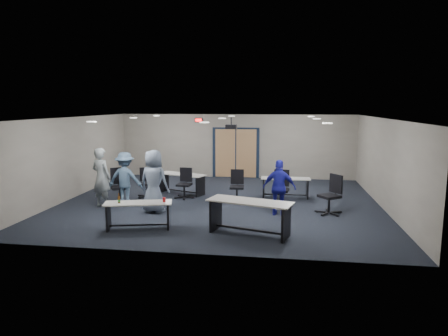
# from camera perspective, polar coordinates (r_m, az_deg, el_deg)

# --- Properties ---
(floor) EXTENTS (10.00, 10.00, 0.00)m
(floor) POSITION_cam_1_polar(r_m,az_deg,el_deg) (12.88, -0.60, -4.92)
(floor) COLOR black
(floor) RESTS_ON ground
(back_wall) EXTENTS (10.00, 0.04, 2.70)m
(back_wall) POSITION_cam_1_polar(r_m,az_deg,el_deg) (17.05, 1.71, 3.13)
(back_wall) COLOR gray
(back_wall) RESTS_ON floor
(front_wall) EXTENTS (10.00, 0.04, 2.70)m
(front_wall) POSITION_cam_1_polar(r_m,az_deg,el_deg) (8.27, -5.39, -3.30)
(front_wall) COLOR gray
(front_wall) RESTS_ON floor
(left_wall) EXTENTS (0.04, 9.00, 2.70)m
(left_wall) POSITION_cam_1_polar(r_m,az_deg,el_deg) (14.26, -20.88, 1.37)
(left_wall) COLOR gray
(left_wall) RESTS_ON floor
(right_wall) EXTENTS (0.04, 9.00, 2.70)m
(right_wall) POSITION_cam_1_polar(r_m,az_deg,el_deg) (12.85, 22.01, 0.51)
(right_wall) COLOR gray
(right_wall) RESTS_ON floor
(ceiling) EXTENTS (10.00, 9.00, 0.04)m
(ceiling) POSITION_cam_1_polar(r_m,az_deg,el_deg) (12.50, -0.62, 7.17)
(ceiling) COLOR white
(ceiling) RESTS_ON back_wall
(double_door) EXTENTS (2.00, 0.07, 2.20)m
(double_door) POSITION_cam_1_polar(r_m,az_deg,el_deg) (17.04, 1.69, 2.12)
(double_door) COLOR black
(double_door) RESTS_ON back_wall
(exit_sign) EXTENTS (0.32, 0.07, 0.18)m
(exit_sign) POSITION_cam_1_polar(r_m,az_deg,el_deg) (17.17, -3.64, 6.84)
(exit_sign) COLOR black
(exit_sign) RESTS_ON back_wall
(ceiling_projector) EXTENTS (0.35, 0.32, 0.37)m
(ceiling_projector) POSITION_cam_1_polar(r_m,az_deg,el_deg) (12.97, 1.04, 5.93)
(ceiling_projector) COLOR black
(ceiling_projector) RESTS_ON ceiling
(ceiling_can_lights) EXTENTS (6.24, 5.74, 0.02)m
(ceiling_can_lights) POSITION_cam_1_polar(r_m,az_deg,el_deg) (12.75, -0.44, 7.08)
(ceiling_can_lights) COLOR white
(ceiling_can_lights) RESTS_ON ceiling
(table_front_left) EXTENTS (1.76, 0.95, 0.93)m
(table_front_left) POSITION_cam_1_polar(r_m,az_deg,el_deg) (10.34, -12.15, -5.95)
(table_front_left) COLOR #AEADA4
(table_front_left) RESTS_ON floor
(table_front_right) EXTENTS (2.15, 1.24, 0.83)m
(table_front_right) POSITION_cam_1_polar(r_m,az_deg,el_deg) (9.68, 3.68, -6.22)
(table_front_right) COLOR #AEADA4
(table_front_right) RESTS_ON floor
(table_back_left) EXTENTS (1.84, 1.16, 0.71)m
(table_back_left) POSITION_cam_1_polar(r_m,az_deg,el_deg) (14.09, -6.07, -1.74)
(table_back_left) COLOR #AEADA4
(table_back_left) RESTS_ON floor
(table_back_right) EXTENTS (1.64, 0.56, 0.67)m
(table_back_right) POSITION_cam_1_polar(r_m,az_deg,el_deg) (13.63, 8.77, -2.29)
(table_back_right) COLOR #AEADA4
(table_back_right) RESTS_ON floor
(chair_back_a) EXTENTS (0.82, 0.82, 0.99)m
(chair_back_a) POSITION_cam_1_polar(r_m,az_deg,el_deg) (13.74, -11.01, -2.08)
(chair_back_a) COLOR black
(chair_back_a) RESTS_ON floor
(chair_back_b) EXTENTS (0.69, 0.69, 1.01)m
(chair_back_b) POSITION_cam_1_polar(r_m,az_deg,el_deg) (13.39, -5.73, -2.21)
(chair_back_b) COLOR black
(chair_back_b) RESTS_ON floor
(chair_back_c) EXTENTS (0.67, 0.67, 1.02)m
(chair_back_c) POSITION_cam_1_polar(r_m,az_deg,el_deg) (12.90, 1.85, -2.58)
(chair_back_c) COLOR black
(chair_back_c) RESTS_ON floor
(chair_back_d) EXTENTS (0.78, 0.78, 1.11)m
(chair_back_d) POSITION_cam_1_polar(r_m,az_deg,el_deg) (12.41, 8.09, -2.91)
(chair_back_d) COLOR black
(chair_back_d) RESTS_ON floor
(chair_loose_left) EXTENTS (0.96, 0.96, 1.12)m
(chair_loose_left) POSITION_cam_1_polar(r_m,az_deg,el_deg) (13.08, -14.72, -2.50)
(chair_loose_left) COLOR black
(chair_loose_left) RESTS_ON floor
(chair_loose_right) EXTENTS (1.00, 1.00, 1.13)m
(chair_loose_right) POSITION_cam_1_polar(r_m,az_deg,el_deg) (11.80, 14.82, -3.70)
(chair_loose_right) COLOR black
(chair_loose_right) RESTS_ON floor
(person_gray) EXTENTS (0.77, 0.63, 1.83)m
(person_gray) POSITION_cam_1_polar(r_m,az_deg,el_deg) (12.70, -17.12, -1.31)
(person_gray) COLOR gray
(person_gray) RESTS_ON floor
(person_plaid) EXTENTS (1.00, 0.77, 1.83)m
(person_plaid) POSITION_cam_1_polar(r_m,az_deg,el_deg) (11.71, -9.98, -1.89)
(person_plaid) COLOR slate
(person_plaid) RESTS_ON floor
(person_navy) EXTENTS (0.96, 0.49, 1.58)m
(person_navy) POSITION_cam_1_polar(r_m,az_deg,el_deg) (11.38, 7.92, -2.79)
(person_navy) COLOR #1B1C97
(person_navy) RESTS_ON floor
(person_back) EXTENTS (1.08, 0.63, 1.66)m
(person_back) POSITION_cam_1_polar(r_m,az_deg,el_deg) (12.82, -13.94, -1.47)
(person_back) COLOR #45607D
(person_back) RESTS_ON floor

